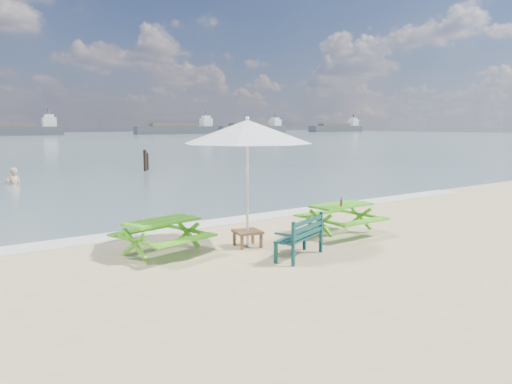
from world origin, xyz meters
TOP-DOWN VIEW (x-y plane):
  - foam_strip at (0.00, 4.60)m, footprint 22.00×0.90m
  - picnic_table_left at (-2.53, 2.37)m, footprint 1.84×1.97m
  - picnic_table_right at (1.81, 1.59)m, footprint 1.57×1.74m
  - park_bench at (-0.42, 0.57)m, footprint 1.38×0.89m
  - side_table at (-0.73, 1.91)m, footprint 0.66×0.66m
  - patio_umbrella at (-0.73, 1.91)m, footprint 3.28×3.28m
  - beer_bottle at (1.55, 1.34)m, footprint 0.06×0.06m
  - swimmer at (-2.57, 17.41)m, footprint 0.74×0.55m
  - mooring_pilings at (4.92, 20.06)m, footprint 0.58×0.78m
  - cargo_ships at (54.98, 124.39)m, footprint 154.43×22.36m

SIDE VIEW (x-z plane):
  - swimmer at x=-2.57m, z-range -1.12..0.74m
  - foam_strip at x=0.00m, z-range 0.00..0.01m
  - side_table at x=-0.73m, z-range 0.01..0.37m
  - park_bench at x=-0.42m, z-range -0.16..0.66m
  - picnic_table_left at x=-2.53m, z-range -0.01..0.71m
  - picnic_table_right at x=1.81m, z-range -0.01..0.72m
  - mooring_pilings at x=4.92m, z-range -0.24..1.17m
  - beer_bottle at x=1.55m, z-range 0.70..0.93m
  - cargo_ships at x=54.98m, z-range -1.02..3.38m
  - patio_umbrella at x=-0.73m, z-range 1.12..3.86m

